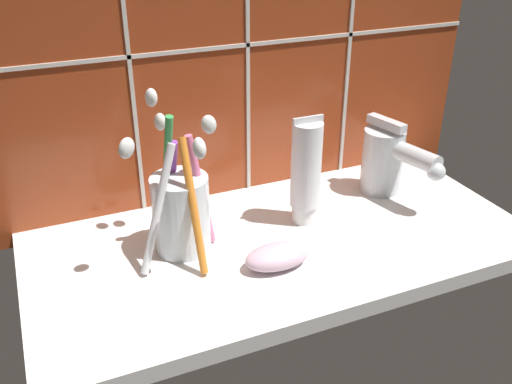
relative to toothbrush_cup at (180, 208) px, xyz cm
name	(u,v)px	position (x,y,z in cm)	size (l,w,h in cm)	color
sink_counter	(281,245)	(11.81, -2.80, -6.54)	(61.15, 29.60, 2.00)	white
toothbrush_cup	(180,208)	(0.00, 0.00, 0.00)	(12.15, 14.04, 18.92)	silver
toothpaste_tube	(306,171)	(16.38, 0.05, 1.54)	(4.01, 3.82, 14.30)	white
sink_faucet	(388,159)	(30.56, 2.43, -0.38)	(6.20, 12.91, 10.73)	silver
soap_bar	(277,256)	(8.82, -7.89, -4.23)	(7.74, 4.42, 2.64)	#DBB2C6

